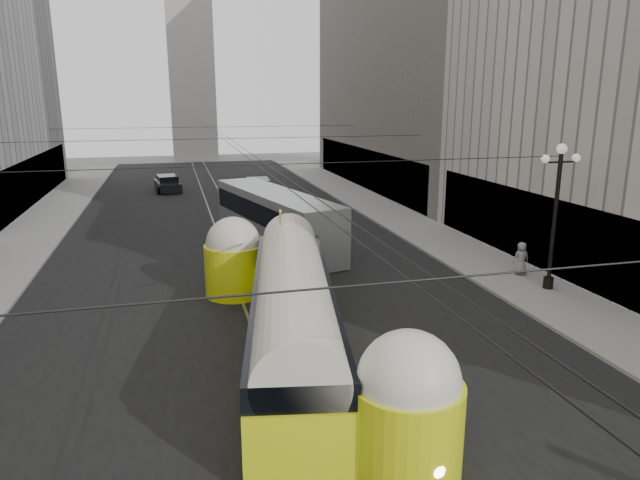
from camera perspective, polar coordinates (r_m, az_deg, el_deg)
road at (r=36.40m, az=-8.98°, el=0.57°), size 20.00×85.00×0.02m
sidewalk_left at (r=40.60m, az=-26.60°, el=0.75°), size 4.00×72.00×0.15m
sidewalk_right at (r=42.49m, az=6.84°, el=2.69°), size 4.00×72.00×0.15m
rail_left at (r=36.34m, az=-10.16°, el=0.50°), size 0.12×85.00×0.04m
rail_right at (r=36.48m, az=-7.81°, el=0.64°), size 0.12×85.00×0.04m
building_right_far at (r=56.40m, az=10.78°, el=21.92°), size 12.60×32.60×32.60m
distant_tower at (r=83.09m, az=-12.89°, el=18.29°), size 6.00×6.00×31.36m
lamppost_right_mid at (r=26.55m, az=22.51°, el=2.91°), size 1.86×0.44×6.37m
catenary at (r=34.52m, az=-8.99°, el=9.74°), size 25.00×72.00×0.23m
streetcar at (r=18.80m, az=-2.70°, el=-6.76°), size 4.98×15.82×3.51m
city_bus at (r=32.85m, az=-4.49°, el=2.34°), size 5.51×12.87×3.17m
sedan_white_far at (r=49.68m, az=-6.19°, el=5.12°), size 2.40×5.16×1.59m
sedan_dark_far at (r=54.38m, az=-15.00°, el=5.43°), size 2.53×4.84×1.46m
pedestrian_sidewalk_right at (r=28.80m, az=19.47°, el=-1.75°), size 0.83×0.57×1.59m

